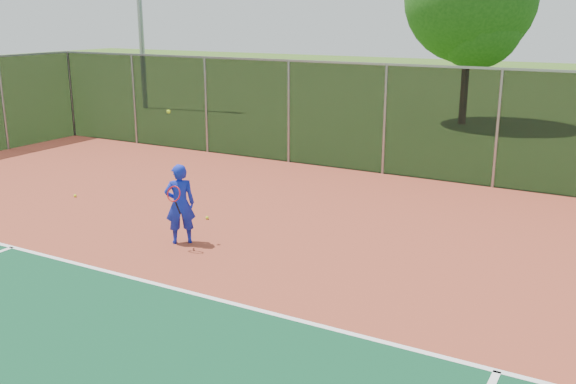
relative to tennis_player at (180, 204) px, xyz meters
name	(u,v)px	position (x,y,z in m)	size (l,w,h in m)	color
court_apron	(317,368)	(4.36, -2.80, -0.80)	(30.00, 20.00, 0.02)	#9B3E27
fence_back	(498,128)	(4.36, 7.20, 0.76)	(30.00, 0.06, 3.03)	black
tennis_player	(180,204)	(0.00, 0.00, 0.00)	(0.67, 0.75, 2.56)	#1324B3
practice_ball_2	(183,199)	(-1.84, 2.37, -0.75)	(0.07, 0.07, 0.07)	#C3E71A
practice_ball_3	(207,218)	(-0.44, 1.44, -0.75)	(0.07, 0.07, 0.07)	#C3E71A
practice_ball_4	(75,196)	(-4.28, 1.29, -0.75)	(0.07, 0.07, 0.07)	#C3E71A
tree_back_left	(473,3)	(1.16, 16.76, 3.92)	(5.12, 5.12, 7.53)	#351F13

